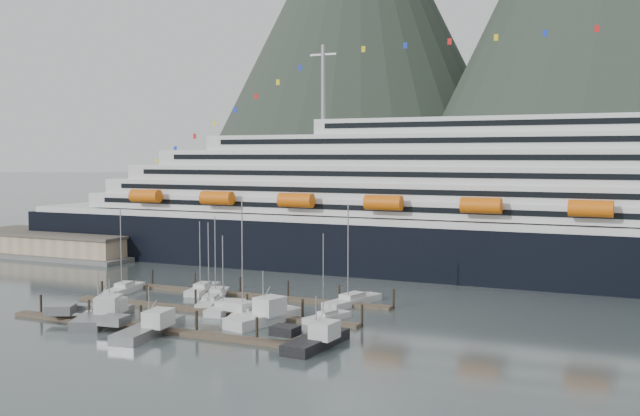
# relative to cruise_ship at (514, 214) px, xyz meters

# --- Properties ---
(ground) EXTENTS (1600.00, 1600.00, 0.00)m
(ground) POSITION_rel_cruise_ship_xyz_m (-30.03, -54.94, -12.04)
(ground) COLOR #424E4D
(ground) RESTS_ON ground
(cruise_ship) EXTENTS (210.00, 30.40, 50.30)m
(cruise_ship) POSITION_rel_cruise_ship_xyz_m (0.00, 0.00, 0.00)
(cruise_ship) COLOR black
(cruise_ship) RESTS_ON ground
(warehouse) EXTENTS (46.00, 20.00, 5.80)m
(warehouse) POSITION_rel_cruise_ship_xyz_m (-102.03, -12.94, -9.79)
(warehouse) COLOR #595956
(warehouse) RESTS_ON ground
(dock_near) EXTENTS (48.18, 2.28, 3.20)m
(dock_near) POSITION_rel_cruise_ship_xyz_m (-34.95, -64.89, -11.73)
(dock_near) COLOR #42342B
(dock_near) RESTS_ON ground
(dock_mid) EXTENTS (48.18, 2.28, 3.20)m
(dock_mid) POSITION_rel_cruise_ship_xyz_m (-34.95, -51.89, -11.73)
(dock_mid) COLOR #42342B
(dock_mid) RESTS_ON ground
(dock_far) EXTENTS (48.18, 2.28, 3.20)m
(dock_far) POSITION_rel_cruise_ship_xyz_m (-34.95, -38.89, -11.73)
(dock_far) COLOR #42342B
(dock_far) RESTS_ON ground
(sailboat_a) EXTENTS (4.58, 10.09, 14.85)m
(sailboat_a) POSITION_rel_cruise_ship_xyz_m (-57.02, -44.11, -11.60)
(sailboat_a) COLOR silver
(sailboat_a) RESTS_ON ground
(sailboat_b) EXTENTS (5.77, 10.22, 13.42)m
(sailboat_b) POSITION_rel_cruise_ship_xyz_m (-37.77, -47.19, -11.62)
(sailboat_b) COLOR silver
(sailboat_b) RESTS_ON ground
(sailboat_c) EXTENTS (4.25, 10.41, 11.93)m
(sailboat_c) POSITION_rel_cruise_ship_xyz_m (-33.11, -50.17, -11.62)
(sailboat_c) COLOR silver
(sailboat_c) RESTS_ON ground
(sailboat_d) EXTENTS (6.11, 12.33, 17.97)m
(sailboat_d) POSITION_rel_cruise_ship_xyz_m (-28.24, -52.91, -11.58)
(sailboat_d) COLOR silver
(sailboat_d) RESTS_ON ground
(sailboat_e) EXTENTS (4.83, 10.60, 12.61)m
(sailboat_e) POSITION_rel_cruise_ship_xyz_m (-45.03, -38.48, -11.62)
(sailboat_e) COLOR silver
(sailboat_e) RESTS_ON ground
(sailboat_f) EXTENTS (6.19, 9.83, 13.89)m
(sailboat_f) POSITION_rel_cruise_ship_xyz_m (-40.15, -41.71, -11.61)
(sailboat_f) COLOR silver
(sailboat_f) RESTS_ON ground
(sailboat_g) EXTENTS (5.80, 12.29, 16.26)m
(sailboat_g) POSITION_rel_cruise_ship_xyz_m (-17.86, -37.57, -11.59)
(sailboat_g) COLOR silver
(sailboat_g) RESTS_ON ground
(sailboat_h) EXTENTS (4.58, 8.30, 12.77)m
(sailboat_h) POSITION_rel_cruise_ship_xyz_m (-16.77, -49.68, -11.63)
(sailboat_h) COLOR silver
(sailboat_h) RESTS_ON ground
(trawler_a) EXTENTS (11.74, 14.25, 7.68)m
(trawler_a) POSITION_rel_cruise_ship_xyz_m (-45.71, -63.68, -11.08)
(trawler_a) COLOR gray
(trawler_a) RESTS_ON ground
(trawler_b) EXTENTS (8.00, 10.17, 6.25)m
(trawler_b) POSITION_rel_cruise_ship_xyz_m (-45.46, -61.57, -11.21)
(trawler_b) COLOR gray
(trawler_b) RESTS_ON ground
(trawler_c) EXTENTS (9.98, 14.01, 6.97)m
(trawler_c) POSITION_rel_cruise_ship_xyz_m (-34.56, -66.81, -11.15)
(trawler_c) COLOR gray
(trawler_c) RESTS_ON ground
(trawler_d) EXTENTS (8.70, 11.75, 6.87)m
(trawler_d) POSITION_rel_cruise_ship_xyz_m (-12.16, -63.42, -11.16)
(trawler_d) COLOR black
(trawler_d) RESTS_ON ground
(trawler_e) EXTENTS (10.22, 12.98, 8.08)m
(trawler_e) POSITION_rel_cruise_ship_xyz_m (-24.29, -54.77, -11.05)
(trawler_e) COLOR silver
(trawler_e) RESTS_ON ground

